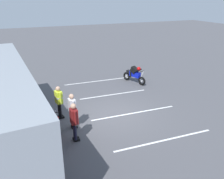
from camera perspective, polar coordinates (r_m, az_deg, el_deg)
name	(u,v)px	position (r m, az deg, el deg)	size (l,w,h in m)	color
ground_plane	(113,114)	(12.20, 0.34, -5.96)	(80.00, 80.00, 0.00)	#4C4C51
spectator_far_left	(74,119)	(9.74, -9.15, -7.09)	(0.57, 0.32, 1.71)	black
spectator_left	(72,108)	(10.69, -9.62, -4.49)	(0.57, 0.32, 1.68)	black
spectator_centre	(59,100)	(11.67, -12.73, -2.40)	(0.58, 0.37, 1.68)	black
parked_motorcycle_silver	(55,129)	(10.24, -13.63, -9.36)	(2.02, 0.75, 0.99)	black
stunt_motorcycle	(134,74)	(16.46, 5.43, 3.68)	(1.98, 0.87, 1.23)	black
bay_line_b	(165,140)	(10.39, 12.63, -11.87)	(0.32, 4.63, 0.01)	white
bay_line_c	(134,113)	(12.36, 5.39, -5.67)	(0.32, 4.64, 0.01)	white
bay_line_d	(113,94)	(14.57, 0.34, -1.20)	(0.30, 4.23, 0.01)	white
bay_line_e	(98,81)	(16.92, -3.33, 2.07)	(0.33, 4.86, 0.01)	white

